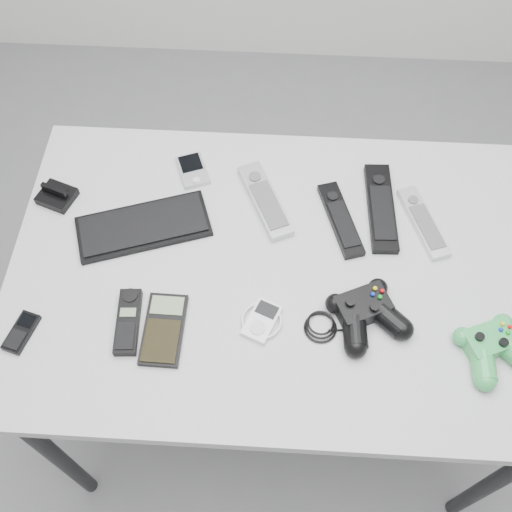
# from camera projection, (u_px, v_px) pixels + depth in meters

# --- Properties ---
(floor) EXTENTS (3.50, 3.50, 0.00)m
(floor) POSITION_uv_depth(u_px,v_px,m) (292.00, 420.00, 1.92)
(floor) COLOR slate
(floor) RESTS_ON ground
(desk) EXTENTS (1.19, 0.77, 0.80)m
(desk) POSITION_uv_depth(u_px,v_px,m) (283.00, 283.00, 1.35)
(desk) COLOR #A0A0A3
(desk) RESTS_ON floor
(pda_keyboard) EXTENTS (0.32, 0.21, 0.02)m
(pda_keyboard) POSITION_uv_depth(u_px,v_px,m) (143.00, 226.00, 1.34)
(pda_keyboard) COLOR black
(pda_keyboard) RESTS_ON desk
(dock_bracket) EXTENTS (0.10, 0.09, 0.04)m
(dock_bracket) POSITION_uv_depth(u_px,v_px,m) (56.00, 193.00, 1.37)
(dock_bracket) COLOR black
(dock_bracket) RESTS_ON desk
(pda) EXTENTS (0.09, 0.11, 0.02)m
(pda) POSITION_uv_depth(u_px,v_px,m) (193.00, 170.00, 1.43)
(pda) COLOR #ADAEB5
(pda) RESTS_ON desk
(remote_silver_a) EXTENTS (0.14, 0.22, 0.02)m
(remote_silver_a) POSITION_uv_depth(u_px,v_px,m) (265.00, 200.00, 1.37)
(remote_silver_a) COLOR #ADAEB5
(remote_silver_a) RESTS_ON desk
(remote_black_a) EXTENTS (0.11, 0.21, 0.02)m
(remote_black_a) POSITION_uv_depth(u_px,v_px,m) (341.00, 219.00, 1.35)
(remote_black_a) COLOR black
(remote_black_a) RESTS_ON desk
(remote_black_b) EXTENTS (0.07, 0.24, 0.02)m
(remote_black_b) POSITION_uv_depth(u_px,v_px,m) (381.00, 207.00, 1.36)
(remote_black_b) COLOR black
(remote_black_b) RESTS_ON desk
(remote_silver_b) EXTENTS (0.11, 0.20, 0.02)m
(remote_silver_b) POSITION_uv_depth(u_px,v_px,m) (423.00, 222.00, 1.34)
(remote_silver_b) COLOR #BCBBC3
(remote_silver_b) RESTS_ON desk
(mobile_phone) EXTENTS (0.06, 0.10, 0.02)m
(mobile_phone) POSITION_uv_depth(u_px,v_px,m) (21.00, 332.00, 1.20)
(mobile_phone) COLOR black
(mobile_phone) RESTS_ON desk
(cordless_handset) EXTENTS (0.05, 0.15, 0.02)m
(cordless_handset) POSITION_uv_depth(u_px,v_px,m) (128.00, 322.00, 1.21)
(cordless_handset) COLOR black
(cordless_handset) RESTS_ON desk
(calculator) EXTENTS (0.08, 0.16, 0.02)m
(calculator) POSITION_uv_depth(u_px,v_px,m) (164.00, 329.00, 1.21)
(calculator) COLOR black
(calculator) RESTS_ON desk
(mp3_player) EXTENTS (0.11, 0.12, 0.02)m
(mp3_player) POSITION_uv_depth(u_px,v_px,m) (262.00, 321.00, 1.22)
(mp3_player) COLOR silver
(mp3_player) RESTS_ON desk
(controller_black) EXTENTS (0.30, 0.25, 0.05)m
(controller_black) POSITION_uv_depth(u_px,v_px,m) (366.00, 312.00, 1.21)
(controller_black) COLOR black
(controller_black) RESTS_ON desk
(controller_green) EXTENTS (0.18, 0.19, 0.05)m
(controller_green) POSITION_uv_depth(u_px,v_px,m) (494.00, 347.00, 1.17)
(controller_green) COLOR #227D3A
(controller_green) RESTS_ON desk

